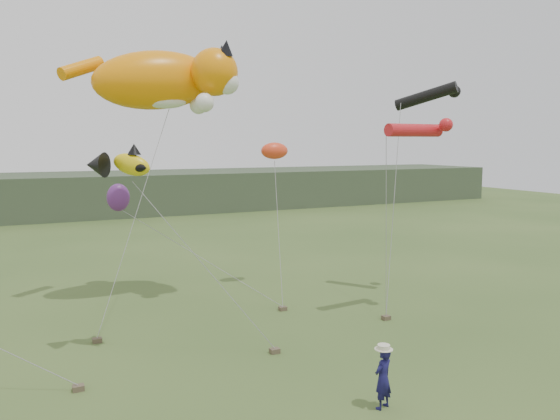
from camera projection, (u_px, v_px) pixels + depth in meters
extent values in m
plane|color=#385123|center=(351.00, 386.00, 15.88)|extent=(120.00, 120.00, 0.00)
cube|color=#2D3D28|center=(112.00, 193.00, 55.95)|extent=(90.00, 12.00, 4.00)
imported|color=#151247|center=(383.00, 378.00, 14.42)|extent=(0.71, 0.58, 1.66)
cube|color=brown|center=(97.00, 340.00, 19.30)|extent=(0.32, 0.25, 0.16)
cube|color=brown|center=(275.00, 351.00, 18.33)|extent=(0.32, 0.25, 0.16)
cube|color=brown|center=(386.00, 318.00, 21.81)|extent=(0.32, 0.25, 0.16)
cube|color=brown|center=(78.00, 388.00, 15.54)|extent=(0.32, 0.25, 0.16)
cube|color=brown|center=(283.00, 308.00, 23.02)|extent=(0.32, 0.25, 0.16)
ellipsoid|color=orange|center=(156.00, 80.00, 23.51)|extent=(5.73, 2.73, 2.95)
sphere|color=orange|center=(214.00, 72.00, 23.43)|extent=(2.04, 2.04, 2.04)
cone|color=black|center=(226.00, 48.00, 22.95)|extent=(0.63, 0.77, 0.77)
cone|color=black|center=(222.00, 52.00, 24.06)|extent=(0.63, 0.73, 0.72)
sphere|color=white|center=(227.00, 83.00, 23.37)|extent=(1.02, 1.02, 1.02)
ellipsoid|color=white|center=(164.00, 101.00, 23.42)|extent=(1.99, 1.00, 0.62)
sphere|color=white|center=(205.00, 103.00, 22.69)|extent=(0.79, 0.79, 0.79)
sphere|color=white|center=(198.00, 105.00, 24.21)|extent=(0.79, 0.79, 0.79)
cylinder|color=orange|center=(81.00, 68.00, 23.01)|extent=(2.11, 1.54, 1.23)
ellipsoid|color=yellow|center=(132.00, 165.00, 17.51)|extent=(1.44, 1.25, 0.97)
cone|color=black|center=(96.00, 165.00, 17.29)|extent=(0.99, 1.02, 0.81)
cone|color=black|center=(134.00, 149.00, 17.49)|extent=(0.45, 0.45, 0.36)
cone|color=black|center=(143.00, 168.00, 17.23)|extent=(0.48, 0.50, 0.36)
cone|color=black|center=(138.00, 167.00, 18.04)|extent=(0.48, 0.50, 0.36)
cylinder|color=black|center=(426.00, 96.00, 24.57)|extent=(2.04, 2.60, 1.22)
sphere|color=black|center=(454.00, 92.00, 24.68)|extent=(0.55, 0.55, 0.55)
cylinder|color=red|center=(414.00, 130.00, 21.67)|extent=(2.77, 0.79, 0.52)
sphere|color=red|center=(446.00, 125.00, 21.78)|extent=(0.55, 0.55, 0.55)
ellipsoid|color=#ED401F|center=(274.00, 151.00, 26.34)|extent=(1.38, 0.80, 0.80)
ellipsoid|color=#5A256E|center=(118.00, 197.00, 26.31)|extent=(1.10, 0.73, 1.34)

